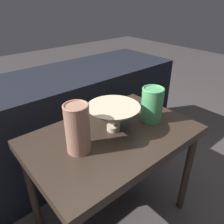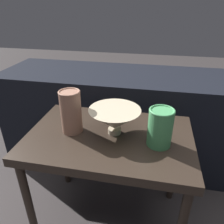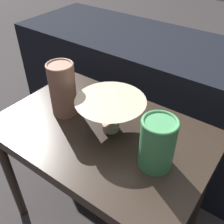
% 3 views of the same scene
% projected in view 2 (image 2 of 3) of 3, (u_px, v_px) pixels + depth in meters
% --- Properties ---
extents(ground_plane, '(8.00, 8.00, 0.00)m').
position_uv_depth(ground_plane, '(110.00, 216.00, 1.23)').
color(ground_plane, '#383333').
extents(table, '(0.73, 0.48, 0.55)m').
position_uv_depth(table, '(109.00, 146.00, 1.00)').
color(table, '#2D231C').
rests_on(table, ground_plane).
extents(couch_backdrop, '(1.68, 0.50, 0.65)m').
position_uv_depth(couch_backdrop, '(126.00, 118.00, 1.56)').
color(couch_backdrop, black).
rests_on(couch_backdrop, ground_plane).
extents(bowl, '(0.23, 0.23, 0.12)m').
position_uv_depth(bowl, '(115.00, 119.00, 0.95)').
color(bowl, '#C1B293').
rests_on(bowl, table).
extents(vase_textured_left, '(0.09, 0.09, 0.20)m').
position_uv_depth(vase_textured_left, '(71.00, 111.00, 0.95)').
color(vase_textured_left, '#996B56').
rests_on(vase_textured_left, table).
extents(vase_colorful_right, '(0.10, 0.10, 0.16)m').
position_uv_depth(vase_colorful_right, '(160.00, 127.00, 0.87)').
color(vase_colorful_right, '#47995B').
rests_on(vase_colorful_right, table).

